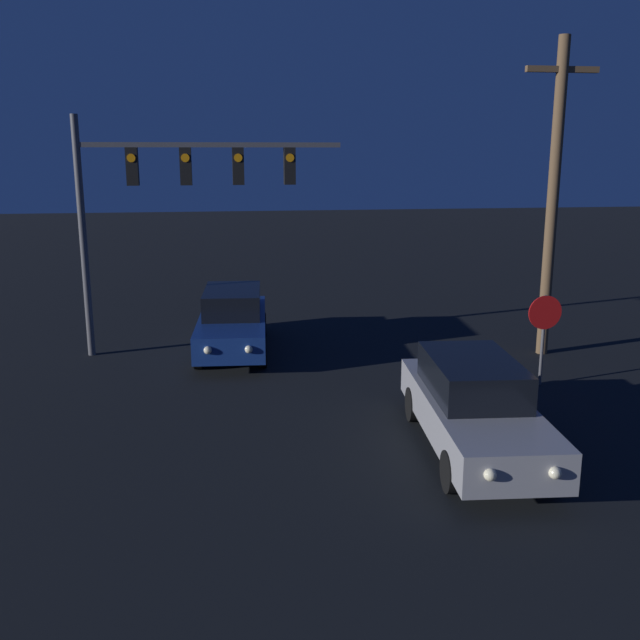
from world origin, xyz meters
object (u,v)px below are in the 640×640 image
at_px(traffic_signal_mast, 169,187).
at_px(stop_sign, 544,323).
at_px(car_near, 474,405).
at_px(utility_pole, 553,195).
at_px(car_far, 233,320).

relative_size(traffic_signal_mast, stop_sign, 3.19).
relative_size(car_near, utility_pole, 0.65).
distance_m(car_near, traffic_signal_mast, 9.45).
xyz_separation_m(car_far, utility_pole, (7.79, -1.35, 3.18)).
xyz_separation_m(car_near, car_far, (-3.91, 6.90, 0.00)).
bearing_deg(utility_pole, car_far, 170.17).
bearing_deg(traffic_signal_mast, stop_sign, -25.82).
bearing_deg(car_near, car_far, -56.08).
bearing_deg(stop_sign, car_far, 150.21).
distance_m(car_near, utility_pole, 7.48).
xyz_separation_m(car_far, traffic_signal_mast, (-1.45, 0.12, 3.36)).
relative_size(stop_sign, utility_pole, 0.26).
height_order(car_far, utility_pole, utility_pole).
distance_m(traffic_signal_mast, stop_sign, 9.37).
bearing_deg(car_near, utility_pole, -120.55).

